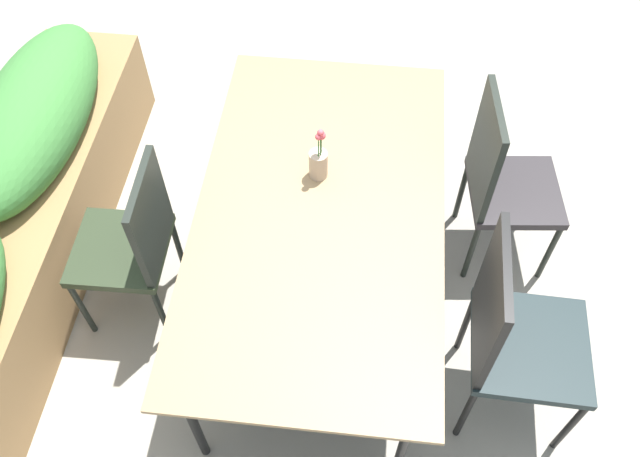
# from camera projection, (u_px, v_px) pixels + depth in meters

# --- Properties ---
(ground_plane) EXTENTS (12.00, 12.00, 0.00)m
(ground_plane) POSITION_uv_depth(u_px,v_px,m) (308.00, 289.00, 3.30)
(ground_plane) COLOR gray
(dining_table) EXTENTS (1.81, 1.00, 0.71)m
(dining_table) POSITION_uv_depth(u_px,v_px,m) (320.00, 215.00, 2.73)
(dining_table) COLOR #8C704C
(dining_table) RESTS_ON ground
(chair_near_right) EXTENTS (0.45, 0.45, 0.97)m
(chair_near_right) POSITION_uv_depth(u_px,v_px,m) (502.00, 178.00, 3.02)
(chair_near_right) COLOR #262224
(chair_near_right) RESTS_ON ground
(chair_near_left) EXTENTS (0.46, 0.46, 1.03)m
(chair_near_left) POSITION_uv_depth(u_px,v_px,m) (513.00, 332.00, 2.53)
(chair_near_left) COLOR black
(chair_near_left) RESTS_ON ground
(chair_far_side) EXTENTS (0.41, 0.41, 0.91)m
(chair_far_side) POSITION_uv_depth(u_px,v_px,m) (133.00, 241.00, 2.85)
(chair_far_side) COLOR #27311F
(chair_far_side) RESTS_ON ground
(flower_vase) EXTENTS (0.08, 0.08, 0.27)m
(flower_vase) POSITION_uv_depth(u_px,v_px,m) (319.00, 161.00, 2.74)
(flower_vase) COLOR tan
(flower_vase) RESTS_ON dining_table
(planter_box) EXTENTS (2.80, 0.53, 0.81)m
(planter_box) POSITION_uv_depth(u_px,v_px,m) (3.00, 248.00, 2.98)
(planter_box) COLOR olive
(planter_box) RESTS_ON ground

